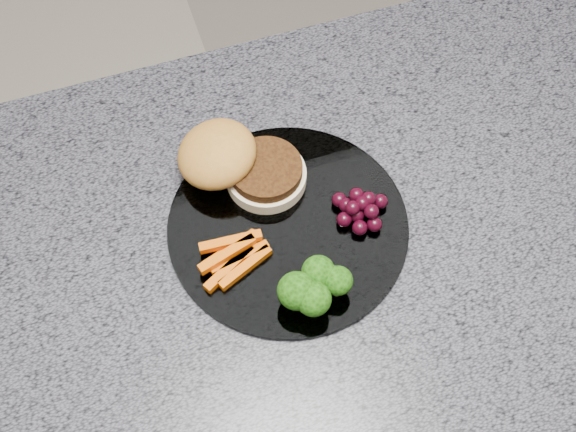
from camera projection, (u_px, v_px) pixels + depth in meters
The scene contains 7 objects.
island_cabinet at pixel (364, 367), 1.28m from camera, with size 1.20×0.60×0.86m, color #53341C.
countertop at pixel (397, 231), 0.89m from camera, with size 1.20×0.60×0.04m, color #4F4E59.
plate at pixel (288, 227), 0.86m from camera, with size 0.26×0.26×0.01m, color white.
burger at pixel (235, 163), 0.88m from camera, with size 0.15×0.14×0.05m.
carrot_sticks at pixel (234, 257), 0.83m from camera, with size 0.08×0.06×0.02m.
broccoli at pixel (313, 287), 0.79m from camera, with size 0.08×0.06×0.05m.
grape_bunch at pixel (361, 209), 0.86m from camera, with size 0.06×0.06×0.03m.
Camera 1 is at (-0.25, -0.37, 1.66)m, focal length 50.00 mm.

